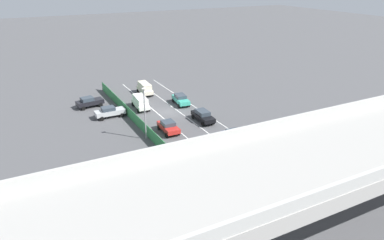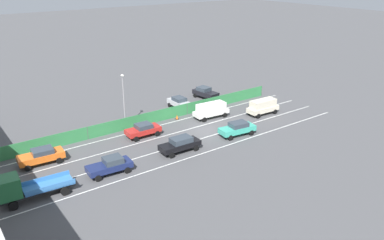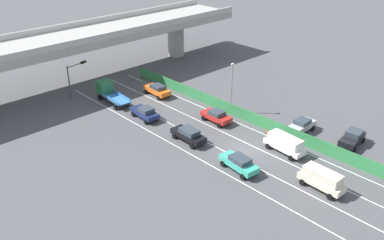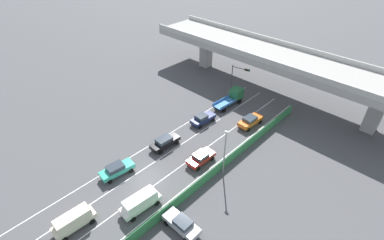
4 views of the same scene
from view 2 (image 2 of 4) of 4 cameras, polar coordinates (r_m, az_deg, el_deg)
ground_plane at (r=49.45m, az=1.93°, el=-1.56°), size 300.00×300.00×0.00m
lane_line_left_edge at (r=42.80m, az=-0.09°, el=-5.38°), size 0.14×47.37×0.01m
lane_line_mid_left at (r=45.22m, az=-2.52°, el=-3.86°), size 0.14×47.37×0.01m
lane_line_mid_right at (r=47.74m, az=-4.68°, el=-2.50°), size 0.14×47.37×0.01m
lane_line_right_edge at (r=50.34m, az=-6.63°, el=-1.27°), size 0.14×47.37×0.01m
green_fence at (r=51.04m, az=-7.34°, el=-0.01°), size 0.10×43.47×1.61m
car_van_cream at (r=55.36m, az=10.22°, el=1.99°), size 2.07×4.68×2.11m
car_van_white at (r=53.37m, az=2.77°, el=1.53°), size 2.29×5.01×2.03m
car_taxi_orange at (r=43.94m, az=-20.95°, el=-4.83°), size 2.24×4.68×1.66m
car_taxi_teal at (r=48.10m, az=6.60°, el=-1.19°), size 2.36×4.71×1.66m
car_sedan_red at (r=47.89m, az=-7.07°, el=-1.37°), size 2.12×4.25×1.60m
car_sedan_navy at (r=40.08m, az=-11.74°, el=-6.40°), size 2.24×4.53×1.67m
car_sedan_black at (r=43.68m, az=-1.72°, el=-3.46°), size 2.04×4.73×1.67m
flatbed_truck_blue at (r=37.66m, az=-23.49°, el=-9.01°), size 2.46×6.49×2.66m
parked_sedan_dark at (r=61.38m, az=1.91°, el=4.01°), size 4.41×2.44×1.73m
parked_wagon_silver at (r=56.78m, az=-1.73°, el=2.53°), size 4.53×1.98×1.67m
street_lamp at (r=49.38m, az=-9.85°, el=3.40°), size 0.60×0.36×7.06m
traffic_cone at (r=53.10m, az=-2.18°, el=0.43°), size 0.47×0.47×0.62m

